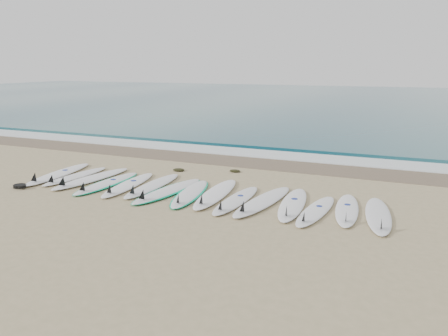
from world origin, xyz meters
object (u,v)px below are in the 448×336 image
at_px(surfboard_0, 57,174).
at_px(leash_coil, 20,186).
at_px(surfboard_14, 378,215).
at_px(surfboard_7, 190,194).

distance_m(surfboard_0, leash_coil, 1.37).
height_order(surfboard_14, leash_coil, surfboard_14).
xyz_separation_m(surfboard_7, leash_coil, (-4.51, -1.15, 0.00)).
relative_size(surfboard_14, leash_coil, 5.68).
distance_m(surfboard_0, surfboard_7, 4.52).
relative_size(surfboard_0, surfboard_14, 1.12).
height_order(surfboard_0, surfboard_14, surfboard_0).
bearing_deg(surfboard_0, surfboard_14, -7.29).
xyz_separation_m(surfboard_0, surfboard_7, (4.51, -0.22, -0.02)).
distance_m(surfboard_0, surfboard_14, 9.02).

